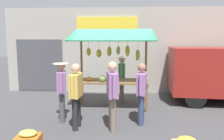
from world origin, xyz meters
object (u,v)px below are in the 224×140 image
object	(u,v)px
shopper_in_striped_shirt	(76,92)
shopper_with_ponytail	(112,91)
market_stall	(112,59)
vendor_with_sunhat	(122,75)
shopper_in_grey_tee	(142,90)
shopper_with_shopping_bag	(62,87)

from	to	relation	value
shopper_in_striped_shirt	shopper_with_ponytail	world-z (taller)	shopper_with_ponytail
shopper_in_striped_shirt	market_stall	bearing A→B (deg)	-19.02
vendor_with_sunhat	shopper_in_striped_shirt	size ratio (longest dim) A/B	0.99
vendor_with_sunhat	shopper_in_striped_shirt	xyz separation A→B (m)	(1.04, 2.49, -0.01)
shopper_in_striped_shirt	shopper_in_grey_tee	bearing A→B (deg)	-71.48
shopper_in_grey_tee	vendor_with_sunhat	bearing A→B (deg)	22.77
vendor_with_sunhat	shopper_with_shopping_bag	world-z (taller)	vendor_with_sunhat
market_stall	shopper_in_striped_shirt	distance (m)	2.02
shopper_with_shopping_bag	market_stall	bearing A→B (deg)	-57.96
market_stall	shopper_in_grey_tee	size ratio (longest dim) A/B	1.59
vendor_with_sunhat	shopper_with_shopping_bag	xyz separation A→B (m)	(1.53, 2.02, -0.00)
market_stall	shopper_with_shopping_bag	size ratio (longest dim) A/B	1.58
vendor_with_sunhat	shopper_with_ponytail	distance (m)	2.55
vendor_with_sunhat	shopper_in_striped_shirt	bearing A→B (deg)	-21.70
vendor_with_sunhat	shopper_in_grey_tee	size ratio (longest dim) A/B	1.01
shopper_in_striped_shirt	shopper_in_grey_tee	xyz separation A→B (m)	(-1.59, -0.41, -0.02)
shopper_in_striped_shirt	shopper_with_ponytail	distance (m)	0.88
shopper_in_grey_tee	shopper_with_shopping_bag	size ratio (longest dim) A/B	0.99
shopper_with_ponytail	shopper_in_striped_shirt	bearing A→B (deg)	74.68
market_stall	vendor_with_sunhat	xyz separation A→B (m)	(-0.29, -0.72, -0.62)
vendor_with_sunhat	shopper_with_shopping_bag	distance (m)	2.53
market_stall	shopper_with_shopping_bag	world-z (taller)	market_stall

